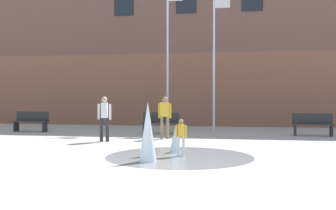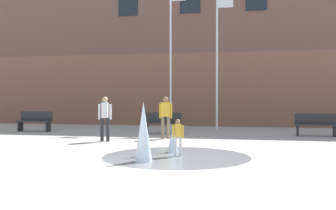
{
  "view_description": "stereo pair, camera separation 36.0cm",
  "coord_description": "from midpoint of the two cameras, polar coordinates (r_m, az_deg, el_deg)",
  "views": [
    {
      "loc": [
        2.69,
        -6.88,
        1.57
      ],
      "look_at": [
        0.36,
        6.48,
        1.3
      ],
      "focal_mm": 42.0,
      "sensor_mm": 36.0,
      "label": 1
    },
    {
      "loc": [
        3.05,
        -6.82,
        1.57
      ],
      "look_at": [
        0.36,
        6.48,
        1.3
      ],
      "focal_mm": 42.0,
      "sensor_mm": 36.0,
      "label": 2
    }
  ],
  "objects": [
    {
      "name": "teen_by_trashcan",
      "position": [
        14.82,
        -1.18,
        -1.32
      ],
      "size": [
        0.5,
        0.24,
        1.59
      ],
      "rotation": [
        0.0,
        0.0,
        0.12
      ],
      "color": "#89755B",
      "rests_on": "ground"
    },
    {
      "name": "adult_near_bench",
      "position": [
        14.09,
        -9.94,
        -1.47
      ],
      "size": [
        0.5,
        0.37,
        1.59
      ],
      "rotation": [
        0.0,
        0.0,
        -1.37
      ],
      "color": "#28282D",
      "rests_on": "ground"
    },
    {
      "name": "flagpole_right",
      "position": [
        18.95,
        6.25,
        7.16
      ],
      "size": [
        0.8,
        0.1,
        6.65
      ],
      "color": "silver",
      "rests_on": "ground"
    },
    {
      "name": "splash_fountain",
      "position": [
        10.09,
        -2.35,
        -5.14
      ],
      "size": [
        3.9,
        3.9,
        1.46
      ],
      "color": "gray",
      "rests_on": "ground"
    },
    {
      "name": "park_bench_under_left_flagpole",
      "position": [
        16.89,
        -1.7,
        -2.56
      ],
      "size": [
        1.6,
        0.44,
        0.91
      ],
      "color": "#28282D",
      "rests_on": "ground"
    },
    {
      "name": "child_with_pink_shirt",
      "position": [
        10.48,
        0.91,
        -4.29
      ],
      "size": [
        0.31,
        0.24,
        0.99
      ],
      "rotation": [
        0.0,
        0.0,
        -1.06
      ],
      "color": "silver",
      "rests_on": "ground"
    },
    {
      "name": "park_bench_far_left",
      "position": [
        19.0,
        -19.77,
        -2.22
      ],
      "size": [
        1.6,
        0.44,
        0.91
      ],
      "color": "#28282D",
      "rests_on": "ground"
    },
    {
      "name": "flagpole_left",
      "position": [
        19.25,
        -0.5,
        7.73
      ],
      "size": [
        0.8,
        0.1,
        7.08
      ],
      "color": "silver",
      "rests_on": "ground"
    },
    {
      "name": "park_bench_center",
      "position": [
        16.93,
        19.69,
        -2.62
      ],
      "size": [
        1.6,
        0.44,
        0.91
      ],
      "color": "#28282D",
      "rests_on": "ground"
    },
    {
      "name": "ground_plane",
      "position": [
        7.59,
        -12.81,
        -10.82
      ],
      "size": [
        100.0,
        100.0,
        0.0
      ],
      "primitive_type": "plane",
      "color": "#B2ADA3"
    },
    {
      "name": "library_building",
      "position": [
        24.53,
        3.13,
        7.82
      ],
      "size": [
        36.0,
        6.05,
        8.85
      ],
      "color": "brown",
      "rests_on": "ground"
    }
  ]
}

